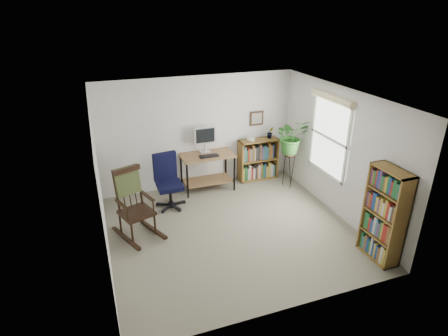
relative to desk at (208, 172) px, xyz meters
name	(u,v)px	position (x,y,z in m)	size (l,w,h in m)	color
floor	(232,230)	(-0.09, -1.70, -0.40)	(4.20, 4.00, 0.00)	gray
ceiling	(233,97)	(-0.09, -1.70, 2.00)	(4.20, 4.00, 0.00)	silver
wall_back	(198,133)	(-0.09, 0.30, 0.80)	(4.20, 0.00, 2.40)	silver
wall_front	(292,233)	(-0.09, -3.70, 0.80)	(4.20, 0.00, 2.40)	silver
wall_left	(100,188)	(-2.19, -1.70, 0.80)	(0.00, 4.00, 2.40)	silver
wall_right	(339,153)	(2.01, -1.70, 0.80)	(0.00, 4.00, 2.40)	silver
window	(329,138)	(1.97, -1.40, 1.00)	(0.12, 1.20, 1.50)	white
desk	(208,172)	(0.00, 0.00, 0.00)	(1.12, 0.61, 0.80)	olive
monitor	(205,140)	(0.00, 0.14, 0.68)	(0.46, 0.16, 0.56)	silver
keyboard	(209,156)	(0.00, -0.12, 0.41)	(0.40, 0.15, 0.03)	black
office_chair	(170,182)	(-0.93, -0.50, 0.15)	(0.60, 0.60, 1.10)	black
rocking_chair	(136,204)	(-1.67, -1.29, 0.22)	(0.64, 1.07, 1.24)	black
low_bookshelf	(258,159)	(1.24, 0.12, 0.07)	(0.89, 0.30, 0.94)	brown
tall_bookshelf	(384,215)	(1.83, -3.18, 0.36)	(0.29, 0.67, 1.53)	brown
plant_stand	(289,168)	(1.71, -0.46, 0.02)	(0.23, 0.23, 0.85)	black
spider_plant	(293,120)	(1.71, -0.46, 1.11)	(1.69, 1.88, 1.46)	#2B6A25
potted_plant_small	(270,136)	(1.52, 0.13, 0.60)	(0.13, 0.24, 0.11)	#2B6A25
framed_picture	(257,118)	(1.24, 0.27, 0.99)	(0.32, 0.04, 0.32)	black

